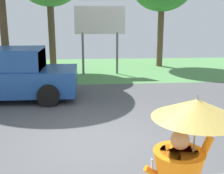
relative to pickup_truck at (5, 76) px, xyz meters
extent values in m
cube|color=#4C4C4F|center=(3.26, -1.89, -0.92)|extent=(40.00, 8.00, 0.10)
cube|color=#50874B|center=(3.26, 6.11, -0.92)|extent=(40.00, 8.00, 0.10)
sphere|color=tan|center=(4.07, -7.43, 0.72)|extent=(0.22, 0.22, 0.22)
cylinder|color=orange|center=(4.35, -7.43, 0.53)|extent=(0.24, 0.09, 0.45)
cylinder|color=orange|center=(3.81, -7.41, 0.29)|extent=(0.29, 0.08, 0.24)
cylinder|color=gray|center=(4.24, -7.43, 0.76)|extent=(0.02, 0.02, 0.75)
cone|color=gold|center=(4.24, -7.43, 1.09)|extent=(1.01, 1.01, 0.22)
cylinder|color=gray|center=(4.24, -7.43, 1.21)|extent=(0.02, 0.02, 0.10)
cube|color=#B7B7BC|center=(3.77, -7.38, 0.39)|extent=(0.02, 0.11, 0.16)
cube|color=#1E478C|center=(-0.03, 0.00, -0.19)|extent=(5.20, 2.00, 0.90)
cube|color=#1E478C|center=(0.47, 0.00, 0.56)|extent=(1.80, 1.84, 0.90)
cube|color=#2D3842|center=(1.32, 0.00, 0.56)|extent=(0.10, 1.70, 0.77)
cylinder|color=black|center=(1.67, 1.00, -0.49)|extent=(0.76, 0.28, 0.76)
cylinder|color=black|center=(1.67, -1.00, -0.49)|extent=(0.76, 0.28, 0.76)
cylinder|color=slate|center=(2.75, 4.55, 0.23)|extent=(0.12, 0.12, 2.20)
cylinder|color=slate|center=(4.55, 4.55, 0.23)|extent=(0.12, 0.12, 2.20)
cube|color=silver|center=(3.65, 4.55, 1.93)|extent=(2.60, 0.10, 1.40)
cylinder|color=brown|center=(1.06, 5.55, 1.12)|extent=(0.36, 0.36, 3.97)
cylinder|color=brown|center=(7.40, 6.78, 1.02)|extent=(0.36, 0.36, 3.79)
cylinder|color=brown|center=(-0.96, 3.77, 1.46)|extent=(0.36, 0.36, 4.66)
camera|label=1|loc=(3.06, -10.33, 2.07)|focal=45.38mm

